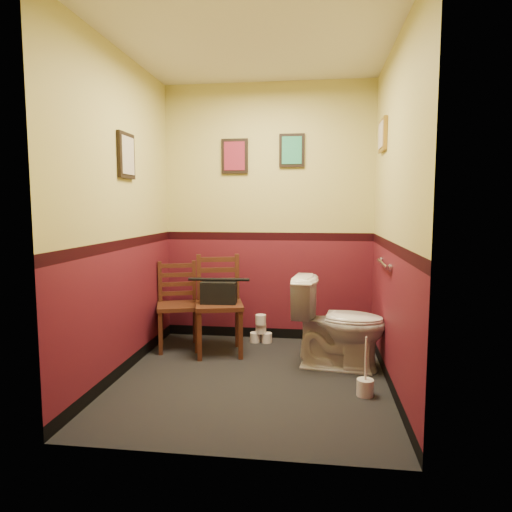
{
  "coord_description": "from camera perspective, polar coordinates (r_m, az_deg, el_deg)",
  "views": [
    {
      "loc": [
        0.51,
        -3.62,
        1.43
      ],
      "look_at": [
        0.0,
        0.25,
        1.0
      ],
      "focal_mm": 32.0,
      "sensor_mm": 36.0,
      "label": 1
    }
  ],
  "objects": [
    {
      "name": "grab_bar",
      "position": [
        3.94,
        15.62,
        -0.95
      ],
      "size": [
        0.05,
        0.56,
        0.06
      ],
      "color": "silver",
      "rests_on": "wall_right"
    },
    {
      "name": "framed_print_back_a",
      "position": [
        4.9,
        -2.69,
        12.36
      ],
      "size": [
        0.28,
        0.04,
        0.36
      ],
      "color": "black",
      "rests_on": "wall_back"
    },
    {
      "name": "chair_right",
      "position": [
        4.47,
        -4.66,
        -6.04
      ],
      "size": [
        0.54,
        0.54,
        0.95
      ],
      "rotation": [
        0.0,
        0.0,
        0.25
      ],
      "color": "#552919",
      "rests_on": "floor"
    },
    {
      "name": "wall_back",
      "position": [
        4.85,
        1.48,
        5.33
      ],
      "size": [
        2.2,
        0.0,
        2.7
      ],
      "primitive_type": "cube",
      "rotation": [
        1.57,
        0.0,
        0.0
      ],
      "color": "#571320",
      "rests_on": "ground"
    },
    {
      "name": "framed_print_right",
      "position": [
        4.3,
        15.53,
        14.35
      ],
      "size": [
        0.04,
        0.34,
        0.28
      ],
      "color": "olive",
      "rests_on": "wall_right"
    },
    {
      "name": "wall_left",
      "position": [
        3.96,
        -16.53,
        4.87
      ],
      "size": [
        0.0,
        2.4,
        2.7
      ],
      "primitive_type": "cube",
      "rotation": [
        1.57,
        0.0,
        1.57
      ],
      "color": "#571320",
      "rests_on": "ground"
    },
    {
      "name": "floor",
      "position": [
        3.92,
        -0.5,
        -15.08
      ],
      "size": [
        2.2,
        2.4,
        0.0
      ],
      "primitive_type": "cube",
      "color": "black",
      "rests_on": "ground"
    },
    {
      "name": "tp_stack",
      "position": [
        4.85,
        0.61,
        -9.32
      ],
      "size": [
        0.23,
        0.14,
        0.3
      ],
      "color": "silver",
      "rests_on": "floor"
    },
    {
      "name": "framed_print_back_b",
      "position": [
        4.84,
        4.5,
        13.03
      ],
      "size": [
        0.26,
        0.04,
        0.34
      ],
      "color": "black",
      "rests_on": "wall_back"
    },
    {
      "name": "wall_right",
      "position": [
        3.67,
        16.82,
        4.77
      ],
      "size": [
        0.0,
        2.4,
        2.7
      ],
      "primitive_type": "cube",
      "rotation": [
        1.57,
        0.0,
        -1.57
      ],
      "color": "#571320",
      "rests_on": "ground"
    },
    {
      "name": "framed_print_left",
      "position": [
        4.07,
        -15.89,
        11.98
      ],
      "size": [
        0.04,
        0.3,
        0.38
      ],
      "color": "black",
      "rests_on": "wall_left"
    },
    {
      "name": "toilet_brush",
      "position": [
        3.67,
        13.48,
        -15.55
      ],
      "size": [
        0.13,
        0.13,
        0.46
      ],
      "color": "silver",
      "rests_on": "floor"
    },
    {
      "name": "toilet",
      "position": [
        4.13,
        10.29,
        -8.31
      ],
      "size": [
        0.86,
        0.55,
        0.79
      ],
      "primitive_type": "imported",
      "rotation": [
        0.0,
        0.0,
        1.44
      ],
      "color": "white",
      "rests_on": "floor"
    },
    {
      "name": "wall_front",
      "position": [
        2.47,
        -4.44,
        4.43
      ],
      "size": [
        2.2,
        0.0,
        2.7
      ],
      "primitive_type": "cube",
      "rotation": [
        -1.57,
        0.0,
        0.0
      ],
      "color": "#571320",
      "rests_on": "ground"
    },
    {
      "name": "handbag",
      "position": [
        4.4,
        -4.65,
        -4.53
      ],
      "size": [
        0.35,
        0.19,
        0.25
      ],
      "rotation": [
        0.0,
        0.0,
        0.06
      ],
      "color": "black",
      "rests_on": "chair_right"
    },
    {
      "name": "chair_left",
      "position": [
        4.69,
        -9.74,
        -6.07
      ],
      "size": [
        0.51,
        0.51,
        0.87
      ],
      "rotation": [
        0.0,
        0.0,
        0.32
      ],
      "color": "#552919",
      "rests_on": "floor"
    },
    {
      "name": "ceiling",
      "position": [
        3.87,
        -0.54,
        25.44
      ],
      "size": [
        2.2,
        2.4,
        0.0
      ],
      "primitive_type": "cube",
      "rotation": [
        3.14,
        0.0,
        0.0
      ],
      "color": "silver",
      "rests_on": "ground"
    }
  ]
}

